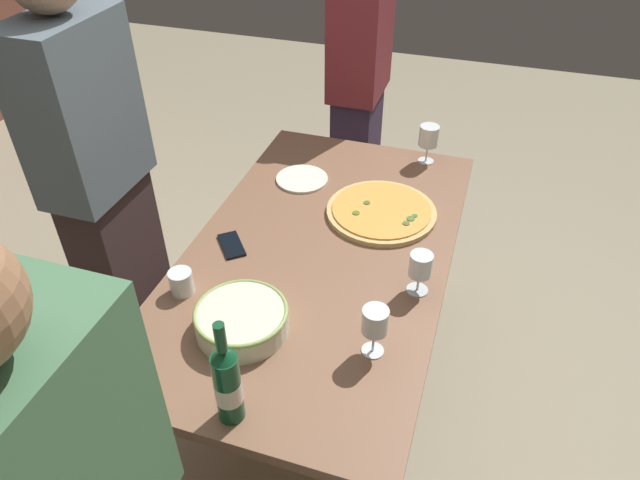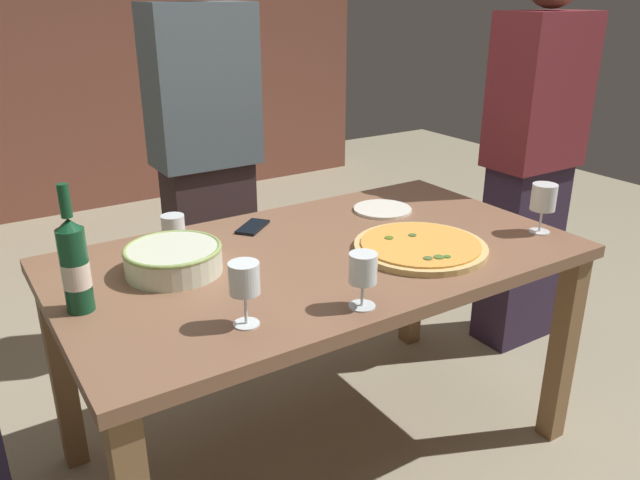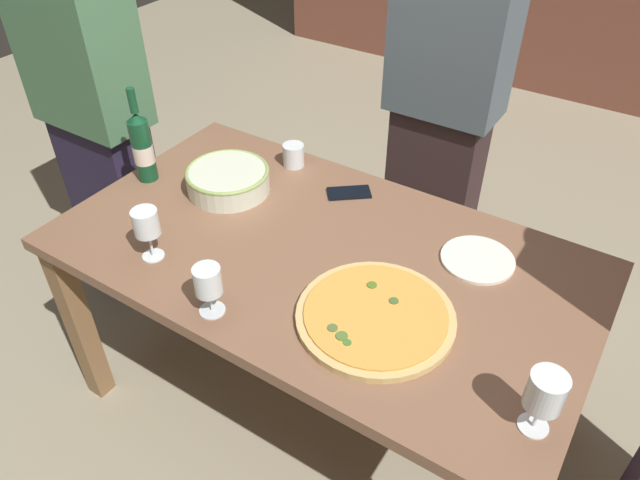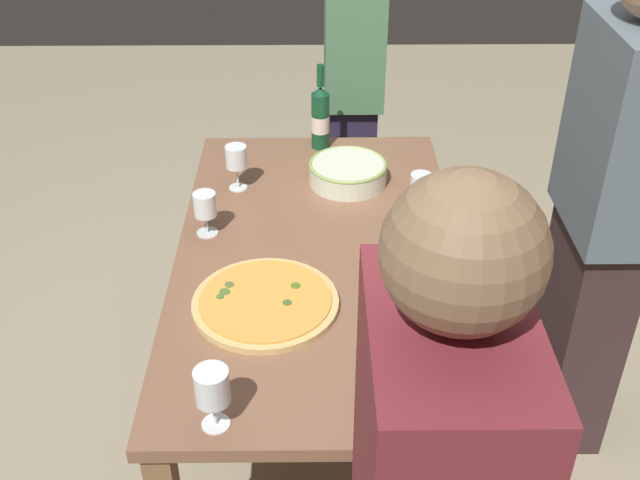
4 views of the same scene
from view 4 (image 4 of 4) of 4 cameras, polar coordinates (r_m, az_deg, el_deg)
ground_plane at (r=2.90m, az=-0.00°, el=-13.09°), size 8.00×8.00×0.00m
dining_table at (r=2.47m, az=-0.00°, el=-2.59°), size 1.60×0.90×0.75m
pizza at (r=2.19m, az=-4.07°, el=-4.63°), size 0.42×0.42×0.03m
serving_bowl at (r=2.76m, az=2.08°, el=5.09°), size 0.28×0.28×0.08m
wine_bottle at (r=2.98m, az=0.02°, el=9.11°), size 0.07×0.07×0.34m
wine_glass_near_pizza at (r=2.71m, az=-6.23°, el=6.06°), size 0.08×0.08×0.16m
wine_glass_by_bottle at (r=1.79m, az=-8.01°, el=-10.79°), size 0.08×0.08×0.17m
wine_glass_far_left at (r=2.47m, az=-8.52°, el=2.44°), size 0.07×0.07×0.15m
cup_amber at (r=2.71m, az=7.49°, el=4.07°), size 0.08×0.08×0.08m
side_plate at (r=2.10m, az=5.94°, el=-7.05°), size 0.22×0.22×0.01m
cell_phone at (r=2.50m, az=6.98°, el=0.37°), size 0.16×0.15×0.01m
person_host at (r=2.51m, az=20.38°, el=1.61°), size 0.42×0.24×1.71m
person_guest_right at (r=3.40m, az=2.40°, el=11.04°), size 0.44×0.24×1.61m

